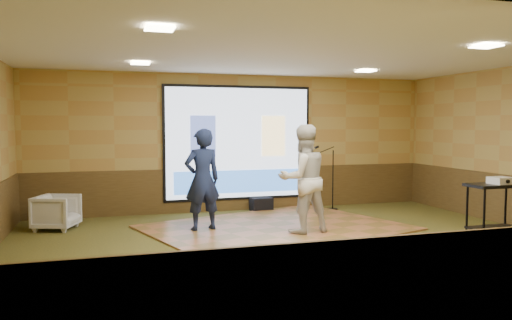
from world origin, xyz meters
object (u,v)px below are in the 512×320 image
object	(u,v)px
projector_screen	(239,144)
player_right	(303,179)
mic_stand	(331,188)
banquet_chair	(57,212)
duffel_bag	(261,204)
av_table	(496,202)
projector	(501,180)
dance_floor	(276,228)
player_left	(202,179)

from	to	relation	value
projector_screen	player_right	distance (m)	2.74
player_right	mic_stand	bearing A→B (deg)	-131.02
mic_stand	banquet_chair	world-z (taller)	mic_stand
banquet_chair	duffel_bag	size ratio (longest dim) A/B	1.50
av_table	projector	size ratio (longest dim) A/B	2.89
projector	mic_stand	size ratio (longest dim) A/B	0.23
av_table	projector	xyz separation A→B (m)	(0.05, -0.04, 0.34)
dance_floor	player_right	bearing A→B (deg)	-62.49
player_left	av_table	world-z (taller)	player_left
projector_screen	mic_stand	size ratio (longest dim) A/B	2.30
player_right	banquet_chair	xyz separation A→B (m)	(-4.14, 1.63, -0.65)
dance_floor	mic_stand	distance (m)	2.49
projector_screen	projector	distance (m)	5.30
player_right	duffel_bag	xyz separation A→B (m)	(0.01, 2.46, -0.82)
mic_stand	duffel_bag	size ratio (longest dim) A/B	3.10
dance_floor	projector	distance (m)	3.84
mic_stand	projector	bearing A→B (deg)	-62.17
dance_floor	player_left	bearing A→B (deg)	173.30
projector	banquet_chair	world-z (taller)	projector
dance_floor	duffel_bag	world-z (taller)	duffel_bag
player_right	projector_screen	bearing A→B (deg)	-85.84
banquet_chair	projector	bearing A→B (deg)	-94.64
player_right	projector	world-z (taller)	player_right
projector	duffel_bag	world-z (taller)	projector
player_left	av_table	distance (m)	4.89
dance_floor	player_right	xyz separation A→B (m)	(0.29, -0.56, 0.95)
duffel_bag	player_right	bearing A→B (deg)	-90.24
player_left	banquet_chair	world-z (taller)	player_left
duffel_bag	projector	bearing A→B (deg)	-55.43
av_table	mic_stand	bearing A→B (deg)	107.70
mic_stand	av_table	bearing A→B (deg)	-62.64
projector_screen	mic_stand	world-z (taller)	projector_screen
projector_screen	banquet_chair	xyz separation A→B (m)	(-3.69, -1.02, -1.16)
player_left	mic_stand	xyz separation A→B (m)	(3.18, 1.45, -0.44)
dance_floor	player_right	distance (m)	1.15
player_right	projector	size ratio (longest dim) A/B	5.65
projector_screen	duffel_bag	xyz separation A→B (m)	(0.47, -0.19, -1.33)
projector	duffel_bag	bearing A→B (deg)	119.68
player_right	projector	bearing A→B (deg)	145.40
dance_floor	player_right	size ratio (longest dim) A/B	2.33
duffel_bag	dance_floor	bearing A→B (deg)	-99.09
projector_screen	player_left	bearing A→B (deg)	-121.34
av_table	duffel_bag	world-z (taller)	av_table
projector_screen	duffel_bag	distance (m)	1.42
projector_screen	dance_floor	distance (m)	2.55
player_right	av_table	world-z (taller)	player_right
player_left	mic_stand	size ratio (longest dim) A/B	1.25
av_table	mic_stand	world-z (taller)	mic_stand
mic_stand	player_right	bearing A→B (deg)	-115.78
projector_screen	banquet_chair	world-z (taller)	projector_screen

